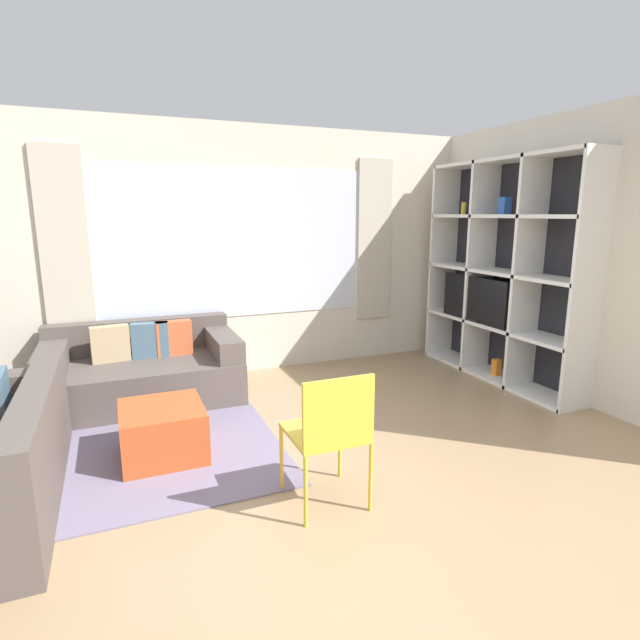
# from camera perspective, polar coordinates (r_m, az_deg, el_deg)

# --- Properties ---
(ground_plane) EXTENTS (16.00, 16.00, 0.00)m
(ground_plane) POSITION_cam_1_polar(r_m,az_deg,el_deg) (3.10, 6.40, -22.74)
(ground_plane) COLOR #9E7F5B
(wall_back) EXTENTS (6.68, 0.11, 2.70)m
(wall_back) POSITION_cam_1_polar(r_m,az_deg,el_deg) (5.57, -9.50, 7.68)
(wall_back) COLOR beige
(wall_back) RESTS_ON ground_plane
(wall_right) EXTENTS (0.07, 4.37, 2.70)m
(wall_right) POSITION_cam_1_polar(r_m,az_deg,el_deg) (5.56, 24.29, 6.71)
(wall_right) COLOR beige
(wall_right) RESTS_ON ground_plane
(area_rug) EXTENTS (2.52, 2.07, 0.01)m
(area_rug) POSITION_cam_1_polar(r_m,az_deg,el_deg) (4.21, -23.29, -13.68)
(area_rug) COLOR slate
(area_rug) RESTS_ON ground_plane
(shelving_unit) EXTENTS (0.40, 2.11, 2.32)m
(shelving_unit) POSITION_cam_1_polar(r_m,az_deg,el_deg) (5.67, 20.33, 5.01)
(shelving_unit) COLOR #232328
(shelving_unit) RESTS_ON ground_plane
(couch_main) EXTENTS (1.76, 1.00, 0.74)m
(couch_main) POSITION_cam_1_polar(r_m,az_deg,el_deg) (5.10, -19.49, -5.54)
(couch_main) COLOR #564C47
(couch_main) RESTS_ON ground_plane
(ottoman) EXTENTS (0.59, 0.61, 0.39)m
(ottoman) POSITION_cam_1_polar(r_m,az_deg,el_deg) (3.93, -17.53, -12.07)
(ottoman) COLOR #B74C23
(ottoman) RESTS_ON ground_plane
(folding_chair) EXTENTS (0.44, 0.46, 0.86)m
(folding_chair) POSITION_cam_1_polar(r_m,az_deg,el_deg) (3.03, 1.17, -12.24)
(folding_chair) COLOR gold
(folding_chair) RESTS_ON ground_plane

